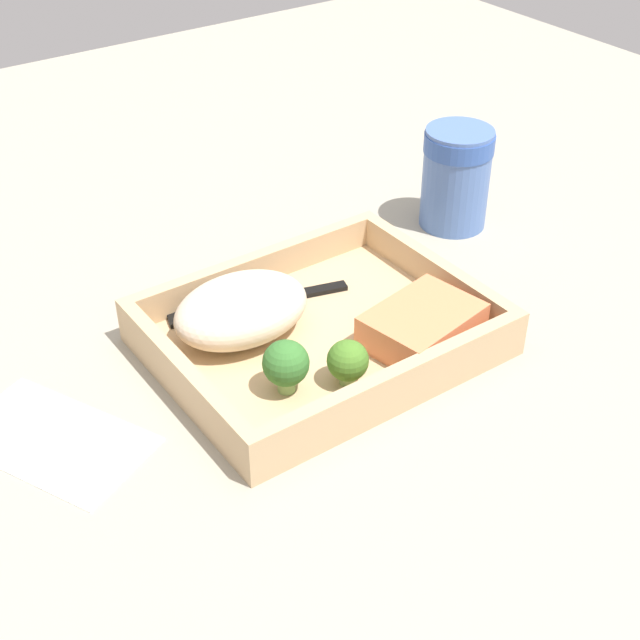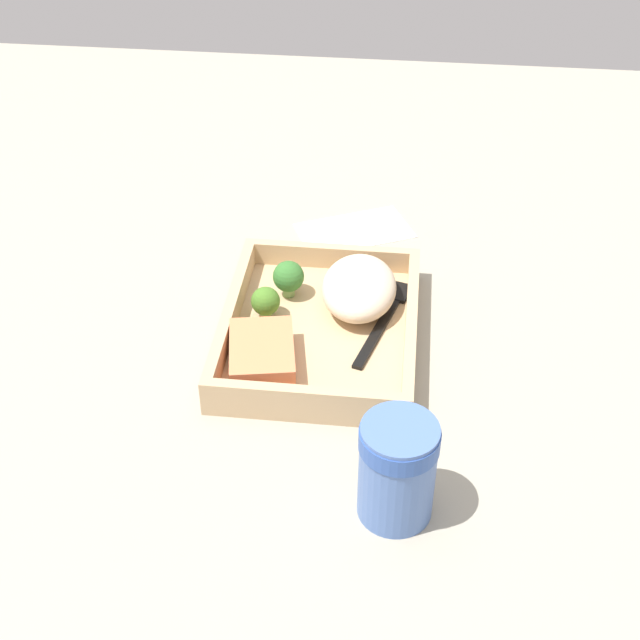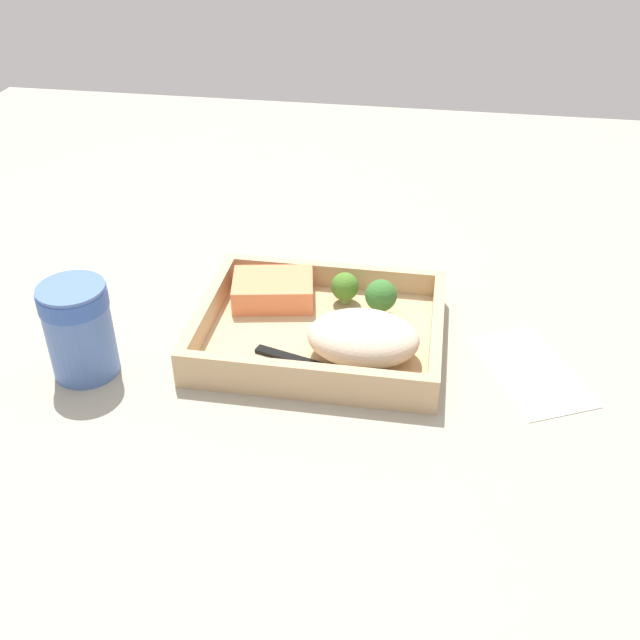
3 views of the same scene
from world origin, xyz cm
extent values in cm
cube|color=#9D9785|center=(0.00, 0.00, -1.00)|extent=(160.00, 160.00, 2.00)
cube|color=tan|center=(0.00, 0.00, 0.60)|extent=(26.24, 20.84, 1.20)
cube|color=tan|center=(0.00, -9.82, 2.61)|extent=(26.24, 1.20, 2.83)
cube|color=tan|center=(0.00, 9.82, 2.61)|extent=(26.24, 1.20, 2.83)
cube|color=tan|center=(-12.52, 0.00, 2.61)|extent=(1.20, 18.44, 2.83)
cube|color=tan|center=(12.52, 0.00, 2.61)|extent=(1.20, 18.44, 2.83)
cube|color=#EB8052|center=(-6.36, 5.32, 2.64)|extent=(10.17, 8.15, 2.88)
ellipsoid|color=beige|center=(5.11, -3.82, 3.62)|extent=(11.55, 8.35, 4.83)
cylinder|color=#78A15B|center=(6.14, 4.29, 2.01)|extent=(1.36, 1.36, 1.62)
sphere|color=#36702D|center=(6.14, 4.29, 3.81)|extent=(3.58, 3.58, 3.58)
cylinder|color=#7B9A59|center=(1.84, 6.24, 1.84)|extent=(1.23, 1.23, 1.27)
sphere|color=#477826|center=(1.84, 6.24, 3.36)|extent=(3.22, 3.22, 3.22)
cube|color=black|center=(0.15, -6.19, 1.42)|extent=(12.22, 4.48, 0.44)
cube|color=black|center=(7.75, -8.37, 1.42)|extent=(3.87, 3.05, 0.44)
cylinder|color=#4C6DB0|center=(-22.95, -9.22, 5.09)|extent=(6.65, 6.65, 10.18)
cylinder|color=#3356A8|center=(-22.95, -9.22, 8.86)|extent=(6.85, 6.85, 1.83)
cube|color=white|center=(22.41, -1.98, 0.12)|extent=(13.46, 16.29, 0.24)
camera|label=1|loc=(33.97, 48.11, 44.85)|focal=50.00mm
camera|label=2|loc=(-75.16, -8.44, 62.28)|focal=50.00mm
camera|label=3|loc=(10.90, -65.90, 48.01)|focal=42.00mm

